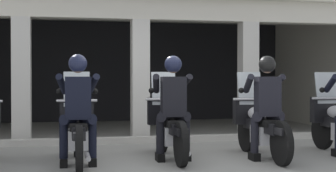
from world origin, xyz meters
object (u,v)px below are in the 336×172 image
(motorcycle_left, at_px, (78,129))
(police_officer_right, at_px, (267,98))
(police_officer_center, at_px, (173,99))
(police_officer_left, at_px, (78,100))
(motorcycle_center, at_px, (169,126))
(motorcycle_right, at_px, (260,125))

(motorcycle_left, height_order, police_officer_right, police_officer_right)
(motorcycle_left, distance_m, police_officer_center, 1.48)
(police_officer_left, xyz_separation_m, police_officer_center, (1.41, 0.19, 0.00))
(motorcycle_center, bearing_deg, police_officer_right, -9.12)
(motorcycle_right, bearing_deg, police_officer_center, -164.55)
(motorcycle_center, height_order, police_officer_center, police_officer_center)
(motorcycle_left, relative_size, motorcycle_right, 1.00)
(motorcycle_left, bearing_deg, police_officer_left, -80.37)
(police_officer_left, distance_m, police_officer_center, 1.43)
(motorcycle_left, distance_m, police_officer_right, 2.88)
(motorcycle_center, relative_size, police_officer_center, 1.29)
(police_officer_left, height_order, police_officer_center, same)
(police_officer_center, xyz_separation_m, motorcycle_right, (1.42, 0.07, -0.44))
(police_officer_right, bearing_deg, police_officer_center, -175.97)
(police_officer_left, relative_size, police_officer_center, 1.00)
(police_officer_left, bearing_deg, police_officer_right, 9.43)
(motorcycle_right, bearing_deg, police_officer_left, -162.14)
(motorcycle_left, height_order, motorcycle_center, same)
(motorcycle_center, height_order, motorcycle_right, same)
(police_officer_center, bearing_deg, motorcycle_center, 99.97)
(motorcycle_center, distance_m, police_officer_right, 1.56)
(motorcycle_left, bearing_deg, police_officer_center, 6.11)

